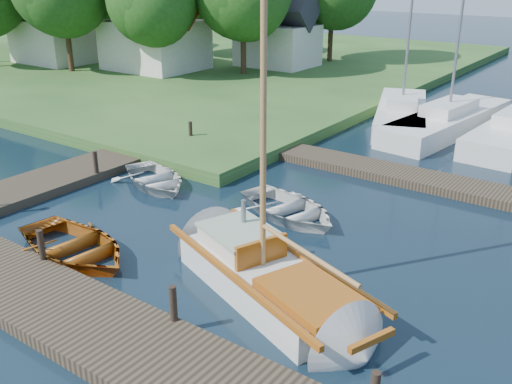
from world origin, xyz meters
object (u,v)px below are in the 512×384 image
Objects in this scene: house_b at (56,30)px; mooring_post_1 at (41,245)px; sailboat at (271,283)px; marina_boat_0 at (401,112)px; mooring_post_5 at (191,131)px; house_c at (278,35)px; dinghy at (73,242)px; tender_a at (155,176)px; house_a at (154,32)px; mooring_post_4 at (96,162)px; tender_c at (289,205)px; mooring_post_2 at (173,303)px; marina_boat_1 at (448,120)px.

mooring_post_1 is at bearing -37.23° from house_b.
sailboat is 16.94m from marina_boat_0.
house_b is (-26.68, 0.13, 2.19)m from marina_boat_0.
mooring_post_5 is 12.10m from sailboat.
marina_boat_0 is at bearing -32.69° from house_c.
dinghy is 1.15× the size of tender_a.
house_a is 8.25m from house_b.
house_c is (-9.04, 21.15, 2.22)m from tender_a.
mooring_post_4 is 7.39m from tender_c.
marina_boat_0 is at bearing 57.37° from mooring_post_5.
mooring_post_1 reaches higher than tender_c.
mooring_post_5 is 4.64m from tender_a.
sailboat is (5.36, 2.34, -0.36)m from mooring_post_1.
house_b is at bearing -165.96° from house_a.
sailboat is (0.86, 2.34, -0.36)m from mooring_post_2.
sailboat is 1.03× the size of marina_boat_1.
house_b is at bearing -150.26° from house_c.
mooring_post_1 is 0.08× the size of marina_boat_1.
sailboat reaches higher than mooring_post_4.
sailboat reaches higher than tender_c.
sailboat is 1.86× the size of house_c.
house_b is (-28.26, 12.65, 2.39)m from tender_c.
tender_c is 0.31× the size of marina_boat_0.
mooring_post_4 is at bearing -50.91° from house_a.
mooring_post_5 is 0.13× the size of house_a.
mooring_post_5 is 18.48m from house_c.
tender_a is 0.60× the size of house_b.
mooring_post_2 is 0.20× the size of dinghy.
sailboat is at bearing -39.85° from house_a.
house_b reaches higher than tender_a.
mooring_post_1 is 7.14m from tender_c.
tender_a is at bearing -45.20° from house_a.
dinghy is at bearing -49.71° from house_a.
mooring_post_2 and mooring_post_5 have the same top height.
marina_boat_1 is (-1.36, 16.37, 0.21)m from sailboat.
house_a reaches higher than dinghy.
marina_boat_1 is 1.80× the size of house_c.
mooring_post_1 is 1.00× the size of mooring_post_2.
mooring_post_2 is 30.14m from house_a.
dinghy is 1.07× the size of tender_c.
mooring_post_4 is at bearing -175.15° from sailboat.
mooring_post_5 is 0.08× the size of sailboat.
tender_a is at bearing -66.85° from house_c.
mooring_post_1 is 4.50m from mooring_post_2.
sailboat is (9.36, -2.66, -0.36)m from mooring_post_4.
house_a reaches higher than house_c.
marina_boat_1 is 17.26m from house_c.
house_c is (-12.68, 8.13, 2.00)m from marina_boat_0.
dinghy is (-5.32, -1.44, 0.07)m from sailboat.
marina_boat_0 is 2.28× the size of house_c.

